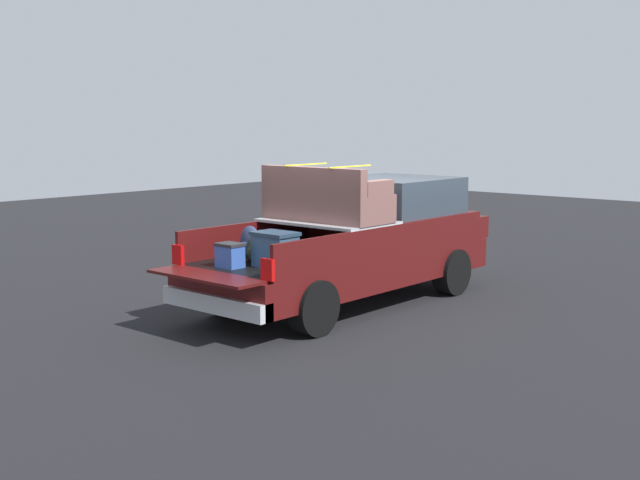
{
  "coord_description": "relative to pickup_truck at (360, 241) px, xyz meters",
  "views": [
    {
      "loc": [
        -9.76,
        -7.94,
        2.87
      ],
      "look_at": [
        -0.6,
        0.0,
        1.1
      ],
      "focal_mm": 45.44,
      "sensor_mm": 36.0,
      "label": 1
    }
  ],
  "objects": [
    {
      "name": "ground_plane",
      "position": [
        -0.37,
        0.0,
        -0.98
      ],
      "size": [
        40.0,
        40.0,
        0.0
      ],
      "primitive_type": "plane",
      "color": "black"
    },
    {
      "name": "pickup_truck",
      "position": [
        0.0,
        0.0,
        0.0
      ],
      "size": [
        6.05,
        2.06,
        2.23
      ],
      "color": "#470F0F",
      "rests_on": "ground_plane"
    }
  ]
}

